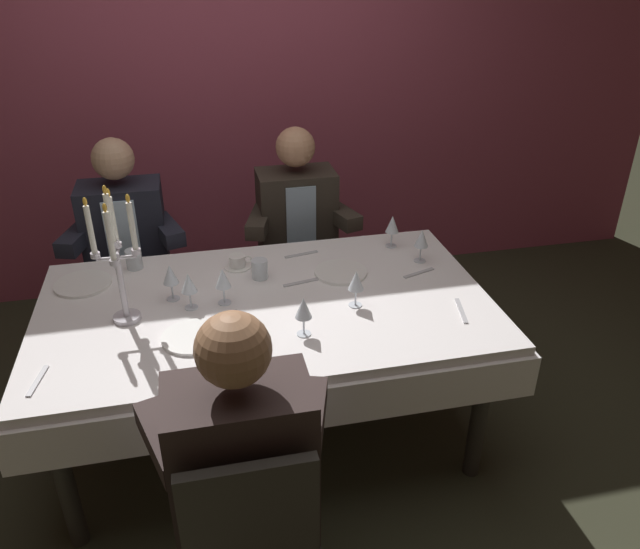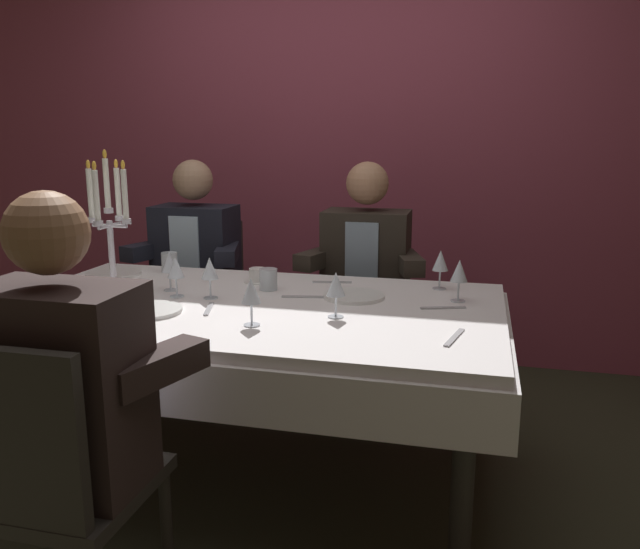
% 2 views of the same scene
% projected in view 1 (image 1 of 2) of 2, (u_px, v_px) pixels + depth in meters
% --- Properties ---
extents(ground_plane, '(12.00, 12.00, 0.00)m').
position_uv_depth(ground_plane, '(272.00, 433.00, 2.96)').
color(ground_plane, '#2F3021').
extents(back_wall, '(6.00, 0.12, 2.70)m').
position_uv_depth(back_wall, '(223.00, 79.00, 3.74)').
color(back_wall, '#993F54').
rests_on(back_wall, ground_plane).
extents(dining_table, '(1.94, 1.14, 0.74)m').
position_uv_depth(dining_table, '(267.00, 325.00, 2.66)').
color(dining_table, white).
rests_on(dining_table, ground_plane).
extents(candelabra, '(0.19, 0.19, 0.57)m').
position_uv_depth(candelabra, '(117.00, 260.00, 2.35)').
color(candelabra, silver).
rests_on(candelabra, dining_table).
extents(dinner_plate_0, '(0.25, 0.25, 0.01)m').
position_uv_depth(dinner_plate_0, '(83.00, 284.00, 2.73)').
color(dinner_plate_0, white).
rests_on(dinner_plate_0, dining_table).
extents(dinner_plate_1, '(0.24, 0.24, 0.01)m').
position_uv_depth(dinner_plate_1, '(341.00, 272.00, 2.82)').
color(dinner_plate_1, white).
rests_on(dinner_plate_1, dining_table).
extents(dinner_plate_2, '(0.24, 0.24, 0.01)m').
position_uv_depth(dinner_plate_2, '(193.00, 337.00, 2.36)').
color(dinner_plate_2, white).
rests_on(dinner_plate_2, dining_table).
extents(wine_glass_0, '(0.07, 0.07, 0.16)m').
position_uv_depth(wine_glass_0, '(422.00, 239.00, 2.88)').
color(wine_glass_0, silver).
rests_on(wine_glass_0, dining_table).
extents(wine_glass_1, '(0.07, 0.07, 0.16)m').
position_uv_depth(wine_glass_1, '(392.00, 225.00, 3.03)').
color(wine_glass_1, silver).
rests_on(wine_glass_1, dining_table).
extents(wine_glass_2, '(0.07, 0.07, 0.16)m').
position_uv_depth(wine_glass_2, '(189.00, 284.00, 2.51)').
color(wine_glass_2, silver).
rests_on(wine_glass_2, dining_table).
extents(wine_glass_3, '(0.07, 0.07, 0.16)m').
position_uv_depth(wine_glass_3, '(223.00, 279.00, 2.54)').
color(wine_glass_3, silver).
rests_on(wine_glass_3, dining_table).
extents(wine_glass_4, '(0.07, 0.07, 0.16)m').
position_uv_depth(wine_glass_4, '(356.00, 282.00, 2.52)').
color(wine_glass_4, silver).
rests_on(wine_glass_4, dining_table).
extents(wine_glass_5, '(0.07, 0.07, 0.16)m').
position_uv_depth(wine_glass_5, '(303.00, 309.00, 2.33)').
color(wine_glass_5, silver).
rests_on(wine_glass_5, dining_table).
extents(wine_glass_6, '(0.07, 0.07, 0.16)m').
position_uv_depth(wine_glass_6, '(170.00, 276.00, 2.57)').
color(wine_glass_6, silver).
rests_on(wine_glass_6, dining_table).
extents(water_tumbler_0, '(0.07, 0.07, 0.09)m').
position_uv_depth(water_tumbler_0, '(134.00, 259.00, 2.85)').
color(water_tumbler_0, silver).
rests_on(water_tumbler_0, dining_table).
extents(water_tumbler_1, '(0.07, 0.07, 0.09)m').
position_uv_depth(water_tumbler_1, '(260.00, 269.00, 2.77)').
color(water_tumbler_1, silver).
rests_on(water_tumbler_1, dining_table).
extents(coffee_cup_0, '(0.13, 0.12, 0.06)m').
position_uv_depth(coffee_cup_0, '(238.00, 262.00, 2.87)').
color(coffee_cup_0, white).
rests_on(coffee_cup_0, dining_table).
extents(fork_0, '(0.06, 0.17, 0.01)m').
position_uv_depth(fork_0, '(243.00, 320.00, 2.47)').
color(fork_0, '#B7B7BC').
rests_on(fork_0, dining_table).
extents(fork_1, '(0.05, 0.17, 0.01)m').
position_uv_depth(fork_1, '(38.00, 381.00, 2.13)').
color(fork_1, '#B7B7BC').
rests_on(fork_1, dining_table).
extents(spoon_2, '(0.17, 0.05, 0.01)m').
position_uv_depth(spoon_2, '(301.00, 254.00, 2.99)').
color(spoon_2, '#B7B7BC').
rests_on(spoon_2, dining_table).
extents(knife_3, '(0.06, 0.19, 0.01)m').
position_uv_depth(knife_3, '(461.00, 311.00, 2.54)').
color(knife_3, '#B7B7BC').
rests_on(knife_3, dining_table).
extents(fork_4, '(0.17, 0.05, 0.01)m').
position_uv_depth(fork_4, '(301.00, 282.00, 2.75)').
color(fork_4, '#B7B7BC').
rests_on(fork_4, dining_table).
extents(spoon_5, '(0.17, 0.07, 0.01)m').
position_uv_depth(spoon_5, '(419.00, 273.00, 2.82)').
color(spoon_5, '#B7B7BC').
rests_on(spoon_5, dining_table).
extents(seated_diner_0, '(0.63, 0.48, 1.24)m').
position_uv_depth(seated_diner_0, '(125.00, 231.00, 3.25)').
color(seated_diner_0, '#2C2924').
rests_on(seated_diner_0, ground_plane).
extents(seated_diner_1, '(0.63, 0.48, 1.24)m').
position_uv_depth(seated_diner_1, '(242.00, 462.00, 1.81)').
color(seated_diner_1, '#2C2924').
rests_on(seated_diner_1, ground_plane).
extents(seated_diner_2, '(0.63, 0.48, 1.24)m').
position_uv_depth(seated_diner_2, '(297.00, 217.00, 3.42)').
color(seated_diner_2, '#2C2924').
rests_on(seated_diner_2, ground_plane).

